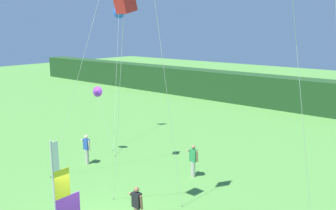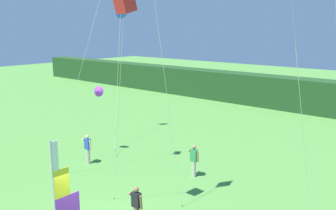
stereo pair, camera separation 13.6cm
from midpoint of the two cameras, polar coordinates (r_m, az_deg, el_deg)
The scene contains 8 objects.
distant_treeline at distance 34.12m, azimuth 23.42°, elevation 1.05°, with size 80.00×2.40×2.92m, color #1E421E.
banner_flag at distance 13.23m, azimuth -15.98°, elevation -13.21°, with size 0.06×1.03×3.81m.
person_near_banner at distance 14.06m, azimuth -4.64°, elevation -15.46°, with size 0.55×0.48×1.66m.
person_mid_field at distance 18.47m, azimuth 4.27°, elevation -8.54°, with size 0.55×0.48×1.67m.
person_far_right at distance 20.59m, azimuth -12.20°, elevation -6.62°, with size 0.55×0.48×1.65m.
kite_red_box_0 at distance 13.00m, azimuth -6.54°, elevation 15.79°, with size 2.20×1.26×8.72m.
kite_purple_delta_3 at distance 21.36m, azimuth -10.69°, elevation 2.07°, with size 1.46×0.59×4.10m.
kite_blue_delta_4 at distance 24.92m, azimuth -7.25°, elevation 14.12°, with size 2.61×3.16×8.76m.
Camera 2 is at (9.79, -7.34, 7.36)m, focal length 39.12 mm.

